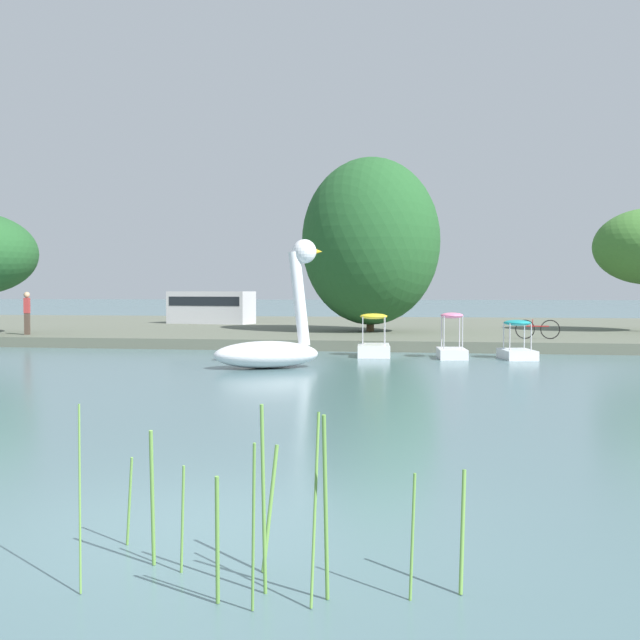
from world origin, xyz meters
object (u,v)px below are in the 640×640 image
person_on_path (27,311)px  parked_van (211,306)px  pedal_boat_teal (517,346)px  bicycle_parked (538,329)px  swan_boat (273,340)px  pedal_boat_yellow (374,344)px  pedal_boat_pink (452,345)px  tree_willow_near_path (370,241)px

person_on_path → parked_van: bearing=71.1°
pedal_boat_teal → bicycle_parked: bearing=75.5°
swan_boat → bicycle_parked: swan_boat is taller
pedal_boat_yellow → bicycle_parked: size_ratio=1.22×
swan_boat → person_on_path: 15.27m
pedal_boat_pink → parked_van: (-13.78, 16.53, 0.96)m
pedal_boat_yellow → bicycle_parked: 7.38m
pedal_boat_teal → parked_van: bearing=134.3°
swan_boat → pedal_boat_pink: size_ratio=2.04×
pedal_boat_teal → bicycle_parked: (1.15, 4.45, 0.38)m
pedal_boat_yellow → parked_van: 19.58m
pedal_boat_teal → person_on_path: size_ratio=1.05×
swan_boat → tree_willow_near_path: size_ratio=0.42×
pedal_boat_pink → tree_willow_near_path: bearing=112.2°
tree_willow_near_path → bicycle_parked: bearing=-32.6°
person_on_path → parked_van: 13.22m
pedal_boat_yellow → pedal_boat_pink: pedal_boat_pink is taller
tree_willow_near_path → parked_van: 12.88m
swan_boat → person_on_path: swan_boat is taller
swan_boat → pedal_boat_pink: (5.27, 4.29, -0.37)m
pedal_boat_pink → pedal_boat_yellow: bearing=171.5°
pedal_boat_teal → person_on_path: person_on_path is taller
swan_boat → pedal_boat_teal: swan_boat is taller
tree_willow_near_path → person_on_path: bearing=-160.4°
swan_boat → pedal_boat_teal: size_ratio=1.99×
pedal_boat_pink → tree_willow_near_path: tree_willow_near_path is taller
person_on_path → pedal_boat_pink: bearing=-12.6°
bicycle_parked → parked_van: size_ratio=0.33×
swan_boat → bicycle_parked: (8.61, 8.90, -0.04)m
pedal_boat_pink → person_on_path: (-18.07, 4.03, 0.97)m
tree_willow_near_path → bicycle_parked: (7.06, -4.51, -3.80)m
pedal_boat_teal → bicycle_parked: pedal_boat_teal is taller
pedal_boat_teal → tree_willow_near_path: size_ratio=0.21×
swan_boat → pedal_boat_pink: 6.81m
bicycle_parked → parked_van: 20.86m
pedal_boat_yellow → parked_van: bearing=124.4°
swan_boat → tree_willow_near_path: tree_willow_near_path is taller
parked_van → tree_willow_near_path: bearing=-36.4°
pedal_boat_teal → parked_van: 22.88m
pedal_boat_teal → tree_willow_near_path: (-5.91, 8.96, 4.18)m
pedal_boat_yellow → person_on_path: bearing=166.7°
pedal_boat_yellow → pedal_boat_teal: (4.90, -0.24, 0.00)m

